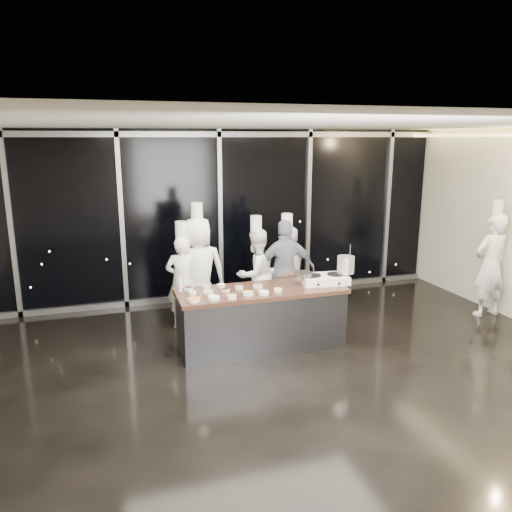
{
  "coord_description": "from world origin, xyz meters",
  "views": [
    {
      "loc": [
        -2.16,
        -5.69,
        3.06
      ],
      "look_at": [
        0.02,
        1.2,
        1.32
      ],
      "focal_mm": 35.0,
      "sensor_mm": 36.0,
      "label": 1
    }
  ],
  "objects_px": {
    "chef_left": "(198,271)",
    "chef_right": "(286,272)",
    "stove": "(324,279)",
    "chef_side": "(491,264)",
    "demo_counter": "(261,318)",
    "stock_pot": "(346,265)",
    "chef_center": "(256,274)",
    "chef_far_left": "(183,281)",
    "guest": "(286,271)",
    "frying_pan": "(303,274)"
  },
  "relations": [
    {
      "from": "stove",
      "to": "chef_right",
      "type": "height_order",
      "value": "chef_right"
    },
    {
      "from": "chef_left",
      "to": "chef_right",
      "type": "bearing_deg",
      "value": 178.7
    },
    {
      "from": "chef_left",
      "to": "chef_center",
      "type": "height_order",
      "value": "chef_left"
    },
    {
      "from": "stock_pot",
      "to": "chef_left",
      "type": "height_order",
      "value": "chef_left"
    },
    {
      "from": "frying_pan",
      "to": "chef_left",
      "type": "xyz_separation_m",
      "value": [
        -1.36,
        1.14,
        -0.15
      ]
    },
    {
      "from": "chef_left",
      "to": "chef_far_left",
      "type": "bearing_deg",
      "value": 10.51
    },
    {
      "from": "stove",
      "to": "guest",
      "type": "xyz_separation_m",
      "value": [
        -0.24,
        0.99,
        -0.1
      ]
    },
    {
      "from": "frying_pan",
      "to": "chef_center",
      "type": "height_order",
      "value": "chef_center"
    },
    {
      "from": "chef_left",
      "to": "chef_side",
      "type": "distance_m",
      "value": 5.01
    },
    {
      "from": "chef_far_left",
      "to": "chef_left",
      "type": "xyz_separation_m",
      "value": [
        0.27,
        0.04,
        0.13
      ]
    },
    {
      "from": "demo_counter",
      "to": "stock_pot",
      "type": "height_order",
      "value": "stock_pot"
    },
    {
      "from": "demo_counter",
      "to": "stove",
      "type": "relative_size",
      "value": 3.3
    },
    {
      "from": "frying_pan",
      "to": "guest",
      "type": "bearing_deg",
      "value": 91.39
    },
    {
      "from": "stock_pot",
      "to": "chef_left",
      "type": "bearing_deg",
      "value": 149.12
    },
    {
      "from": "demo_counter",
      "to": "frying_pan",
      "type": "xyz_separation_m",
      "value": [
        0.67,
        0.04,
        0.61
      ]
    },
    {
      "from": "demo_counter",
      "to": "chef_left",
      "type": "relative_size",
      "value": 1.2
    },
    {
      "from": "stock_pot",
      "to": "guest",
      "type": "bearing_deg",
      "value": 119.65
    },
    {
      "from": "demo_counter",
      "to": "guest",
      "type": "height_order",
      "value": "guest"
    },
    {
      "from": "guest",
      "to": "chef_side",
      "type": "relative_size",
      "value": 0.85
    },
    {
      "from": "chef_far_left",
      "to": "chef_right",
      "type": "distance_m",
      "value": 1.78
    },
    {
      "from": "chef_far_left",
      "to": "stove",
      "type": "bearing_deg",
      "value": 172.29
    },
    {
      "from": "guest",
      "to": "stock_pot",
      "type": "bearing_deg",
      "value": 127.02
    },
    {
      "from": "demo_counter",
      "to": "chef_center",
      "type": "distance_m",
      "value": 1.27
    },
    {
      "from": "stove",
      "to": "frying_pan",
      "type": "height_order",
      "value": "frying_pan"
    },
    {
      "from": "stock_pot",
      "to": "chef_center",
      "type": "bearing_deg",
      "value": 130.61
    },
    {
      "from": "stove",
      "to": "chef_side",
      "type": "bearing_deg",
      "value": 8.99
    },
    {
      "from": "chef_far_left",
      "to": "chef_right",
      "type": "height_order",
      "value": "chef_right"
    },
    {
      "from": "frying_pan",
      "to": "demo_counter",
      "type": "bearing_deg",
      "value": -169.4
    },
    {
      "from": "demo_counter",
      "to": "chef_center",
      "type": "height_order",
      "value": "chef_center"
    },
    {
      "from": "chef_center",
      "to": "guest",
      "type": "distance_m",
      "value": 0.51
    },
    {
      "from": "demo_counter",
      "to": "chef_right",
      "type": "xyz_separation_m",
      "value": [
        0.82,
        1.12,
        0.35
      ]
    },
    {
      "from": "chef_left",
      "to": "guest",
      "type": "bearing_deg",
      "value": 173.32
    },
    {
      "from": "chef_far_left",
      "to": "guest",
      "type": "xyz_separation_m",
      "value": [
        1.72,
        -0.15,
        0.07
      ]
    },
    {
      "from": "chef_left",
      "to": "guest",
      "type": "relative_size",
      "value": 1.19
    },
    {
      "from": "stove",
      "to": "chef_far_left",
      "type": "distance_m",
      "value": 2.27
    },
    {
      "from": "chef_far_left",
      "to": "chef_right",
      "type": "xyz_separation_m",
      "value": [
        1.78,
        -0.01,
        0.01
      ]
    },
    {
      "from": "chef_center",
      "to": "chef_left",
      "type": "bearing_deg",
      "value": -20.26
    },
    {
      "from": "chef_far_left",
      "to": "guest",
      "type": "relative_size",
      "value": 1.02
    },
    {
      "from": "frying_pan",
      "to": "guest",
      "type": "distance_m",
      "value": 0.97
    },
    {
      "from": "frying_pan",
      "to": "chef_far_left",
      "type": "distance_m",
      "value": 1.98
    },
    {
      "from": "demo_counter",
      "to": "chef_side",
      "type": "relative_size",
      "value": 1.21
    },
    {
      "from": "chef_left",
      "to": "chef_center",
      "type": "bearing_deg",
      "value": -179.0
    },
    {
      "from": "chef_center",
      "to": "chef_side",
      "type": "bearing_deg",
      "value": 144.4
    },
    {
      "from": "chef_right",
      "to": "stock_pot",
      "type": "bearing_deg",
      "value": 100.7
    },
    {
      "from": "guest",
      "to": "demo_counter",
      "type": "bearing_deg",
      "value": 59.92
    },
    {
      "from": "chef_center",
      "to": "chef_right",
      "type": "height_order",
      "value": "chef_right"
    },
    {
      "from": "demo_counter",
      "to": "chef_right",
      "type": "distance_m",
      "value": 1.43
    },
    {
      "from": "chef_left",
      "to": "chef_side",
      "type": "relative_size",
      "value": 1.01
    },
    {
      "from": "stove",
      "to": "stock_pot",
      "type": "distance_m",
      "value": 0.4
    },
    {
      "from": "demo_counter",
      "to": "frying_pan",
      "type": "bearing_deg",
      "value": 3.7
    }
  ]
}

